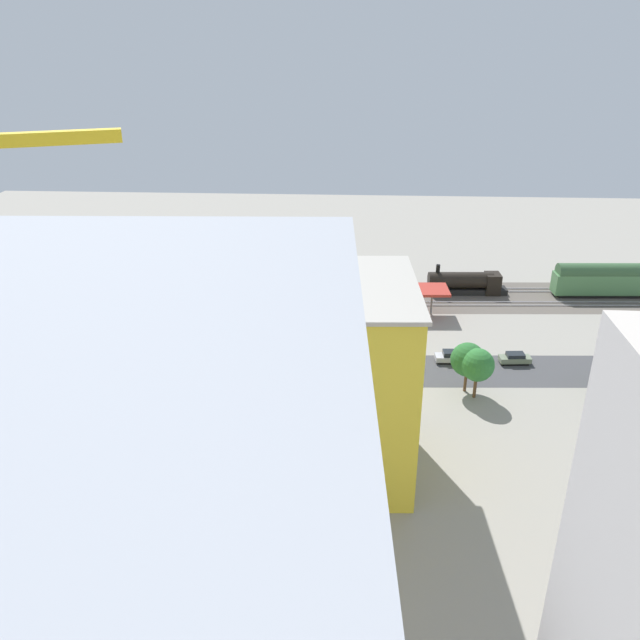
# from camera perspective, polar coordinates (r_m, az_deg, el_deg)

# --- Properties ---
(ground_plane) EXTENTS (189.48, 189.48, 0.00)m
(ground_plane) POSITION_cam_1_polar(r_m,az_deg,el_deg) (93.22, 0.36, -3.02)
(ground_plane) COLOR gray
(ground_plane) RESTS_ON ground
(rail_bed) EXTENTS (118.96, 19.79, 0.01)m
(rail_bed) POSITION_cam_1_polar(r_m,az_deg,el_deg) (112.50, 0.86, 2.02)
(rail_bed) COLOR #5B544C
(rail_bed) RESTS_ON ground
(street_asphalt) EXTENTS (118.72, 14.59, 0.01)m
(street_asphalt) POSITION_cam_1_polar(r_m,az_deg,el_deg) (89.00, 0.22, -4.46)
(street_asphalt) COLOR #424244
(street_asphalt) RESTS_ON ground
(track_rails) EXTENTS (118.30, 13.36, 0.12)m
(track_rails) POSITION_cam_1_polar(r_m,az_deg,el_deg) (112.43, 0.86, 2.10)
(track_rails) COLOR #9E9EA8
(track_rails) RESTS_ON ground
(platform_canopy_near) EXTENTS (50.63, 7.72, 4.53)m
(platform_canopy_near) POSITION_cam_1_polar(r_m,az_deg,el_deg) (104.32, -2.54, 2.67)
(platform_canopy_near) COLOR #A82D23
(platform_canopy_near) RESTS_ON ground
(locomotive) EXTENTS (13.84, 3.55, 5.26)m
(locomotive) POSITION_cam_1_polar(r_m,az_deg,el_deg) (116.41, 12.83, 3.18)
(locomotive) COLOR black
(locomotive) RESTS_ON ground
(passenger_coach) EXTENTS (19.10, 3.98, 5.94)m
(passenger_coach) POSITION_cam_1_polar(r_m,az_deg,el_deg) (122.54, 24.06, 3.30)
(passenger_coach) COLOR black
(passenger_coach) RESTS_ON ground
(parked_car_0) EXTENTS (4.43, 2.01, 1.56)m
(parked_car_0) POSITION_cam_1_polar(r_m,az_deg,el_deg) (94.51, 16.74, -3.28)
(parked_car_0) COLOR black
(parked_car_0) RESTS_ON ground
(parked_car_1) EXTENTS (4.80, 1.98, 1.68)m
(parked_car_1) POSITION_cam_1_polar(r_m,az_deg,el_deg) (92.71, 11.54, -3.22)
(parked_car_1) COLOR black
(parked_car_1) RESTS_ON ground
(parked_car_2) EXTENTS (4.37, 2.00, 1.65)m
(parked_car_2) POSITION_cam_1_polar(r_m,az_deg,el_deg) (91.34, 6.90, -3.32)
(parked_car_2) COLOR black
(parked_car_2) RESTS_ON ground
(parked_car_3) EXTENTS (4.18, 1.96, 1.76)m
(parked_car_3) POSITION_cam_1_polar(r_m,az_deg,el_deg) (91.77, 1.63, -2.96)
(parked_car_3) COLOR black
(parked_car_3) RESTS_ON ground
(parked_car_4) EXTENTS (4.59, 2.06, 1.69)m
(parked_car_4) POSITION_cam_1_polar(r_m,az_deg,el_deg) (92.13, -3.94, -2.91)
(parked_car_4) COLOR black
(parked_car_4) RESTS_ON ground
(parked_car_5) EXTENTS (4.14, 1.79, 1.68)m
(parked_car_5) POSITION_cam_1_polar(r_m,az_deg,el_deg) (93.70, -8.70, -2.66)
(parked_car_5) COLOR black
(parked_car_5) RESTS_ON ground
(construction_building) EXTENTS (41.71, 18.31, 20.17)m
(construction_building) POSITION_cam_1_polar(r_m,az_deg,el_deg) (67.49, -9.74, -5.23)
(construction_building) COLOR yellow
(construction_building) RESTS_ON ground
(construction_roof_slab) EXTENTS (42.34, 18.94, 0.40)m
(construction_roof_slab) POSITION_cam_1_polar(r_m,az_deg,el_deg) (63.06, -10.40, 2.90)
(construction_roof_slab) COLOR #ADA89E
(construction_roof_slab) RESTS_ON construction_building
(box_truck_0) EXTENTS (8.86, 3.61, 3.28)m
(box_truck_0) POSITION_cam_1_polar(r_m,az_deg,el_deg) (87.49, -18.94, -5.26)
(box_truck_0) COLOR black
(box_truck_0) RESTS_ON ground
(street_tree_0) EXTENTS (4.20, 4.20, 6.74)m
(street_tree_0) POSITION_cam_1_polar(r_m,az_deg,el_deg) (83.09, 13.66, -3.86)
(street_tree_0) COLOR brown
(street_tree_0) RESTS_ON ground
(street_tree_1) EXTENTS (5.18, 5.18, 7.34)m
(street_tree_1) POSITION_cam_1_polar(r_m,az_deg,el_deg) (84.61, -10.97, -2.96)
(street_tree_1) COLOR brown
(street_tree_1) RESTS_ON ground
(street_tree_2) EXTENTS (5.23, 5.23, 8.33)m
(street_tree_2) POSITION_cam_1_polar(r_m,az_deg,el_deg) (89.29, 24.76, -2.70)
(street_tree_2) COLOR brown
(street_tree_2) RESTS_ON ground
(street_tree_3) EXTENTS (4.36, 4.36, 6.75)m
(street_tree_3) POSITION_cam_1_polar(r_m,az_deg,el_deg) (84.21, 12.84, -3.41)
(street_tree_3) COLOR brown
(street_tree_3) RESTS_ON ground
(traffic_light) EXTENTS (0.50, 0.36, 6.00)m
(traffic_light) POSITION_cam_1_polar(r_m,az_deg,el_deg) (91.26, 2.23, -0.87)
(traffic_light) COLOR #333333
(traffic_light) RESTS_ON ground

